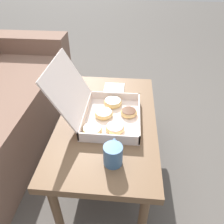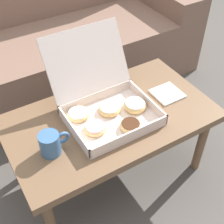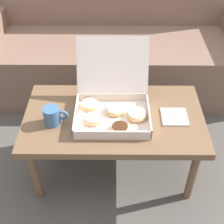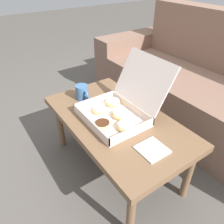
{
  "view_description": "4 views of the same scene",
  "coord_description": "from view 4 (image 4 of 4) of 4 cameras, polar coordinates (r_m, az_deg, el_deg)",
  "views": [
    {
      "loc": [
        -0.96,
        -0.25,
        1.19
      ],
      "look_at": [
        -0.01,
        -0.16,
        0.47
      ],
      "focal_mm": 35.0,
      "sensor_mm": 36.0,
      "label": 1
    },
    {
      "loc": [
        -0.53,
        -1.03,
        1.42
      ],
      "look_at": [
        -0.01,
        -0.16,
        0.47
      ],
      "focal_mm": 50.0,
      "sensor_mm": 36.0,
      "label": 2
    },
    {
      "loc": [
        0.0,
        -1.38,
        1.54
      ],
      "look_at": [
        -0.01,
        -0.16,
        0.47
      ],
      "focal_mm": 50.0,
      "sensor_mm": 36.0,
      "label": 3
    },
    {
      "loc": [
        0.85,
        -0.76,
        1.2
      ],
      "look_at": [
        -0.01,
        -0.16,
        0.47
      ],
      "focal_mm": 35.0,
      "sensor_mm": 36.0,
      "label": 4
    }
  ],
  "objects": [
    {
      "name": "pastry_box",
      "position": [
        1.3,
        1.89,
        0.98
      ],
      "size": [
        0.39,
        0.45,
        0.33
      ],
      "color": "silver",
      "rests_on": "coffee_table"
    },
    {
      "name": "coffee_table",
      "position": [
        1.34,
        1.12,
        -3.19
      ],
      "size": [
        0.96,
        0.54,
        0.42
      ],
      "color": "brown",
      "rests_on": "ground_plane"
    },
    {
      "name": "couch",
      "position": [
        1.98,
        23.45,
        4.8
      ],
      "size": [
        2.15,
        0.77,
        0.9
      ],
      "color": "#7A5B4C",
      "rests_on": "ground_plane"
    },
    {
      "name": "ground_plane",
      "position": [
        1.66,
        4.93,
        -11.86
      ],
      "size": [
        12.0,
        12.0,
        0.0
      ],
      "primitive_type": "plane",
      "color": "#514C47"
    },
    {
      "name": "coffee_mug",
      "position": [
        1.49,
        -7.78,
        5.11
      ],
      "size": [
        0.13,
        0.09,
        0.1
      ],
      "color": "#3D6693",
      "rests_on": "coffee_table"
    },
    {
      "name": "napkin_stack",
      "position": [
        1.12,
        10.46,
        -9.61
      ],
      "size": [
        0.14,
        0.14,
        0.01
      ],
      "color": "white",
      "rests_on": "coffee_table"
    }
  ]
}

